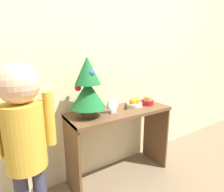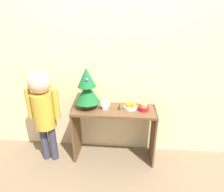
% 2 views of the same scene
% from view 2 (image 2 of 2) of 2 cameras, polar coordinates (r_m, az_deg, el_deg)
% --- Properties ---
extents(ground_plane, '(12.00, 12.00, 0.00)m').
position_cam_2_polar(ground_plane, '(2.31, 0.25, -21.94)').
color(ground_plane, '#7A664C').
extents(back_wall, '(7.00, 0.05, 2.50)m').
position_cam_2_polar(back_wall, '(2.12, 1.31, 12.26)').
color(back_wall, beige).
rests_on(back_wall, ground_plane).
extents(console_table, '(0.98, 0.37, 0.69)m').
position_cam_2_polar(console_table, '(2.15, 0.71, -8.31)').
color(console_table, brown).
rests_on(console_table, ground_plane).
extents(mini_tree, '(0.29, 0.29, 0.49)m').
position_cam_2_polar(mini_tree, '(2.03, -8.16, 2.55)').
color(mini_tree, '#4C3828').
rests_on(mini_tree, console_table).
extents(fruit_bowl, '(0.16, 0.16, 0.09)m').
position_cam_2_polar(fruit_bowl, '(2.07, 6.01, -3.34)').
color(fruit_bowl, silver).
rests_on(fruit_bowl, console_table).
extents(singing_bowl, '(0.12, 0.12, 0.09)m').
position_cam_2_polar(singing_bowl, '(2.06, 10.27, -3.74)').
color(singing_bowl, '#AD1923').
rests_on(singing_bowl, console_table).
extents(desk_clock, '(0.11, 0.04, 0.13)m').
position_cam_2_polar(desk_clock, '(2.02, -2.17, -2.87)').
color(desk_clock, '#B2B2B7').
rests_on(desk_clock, console_table).
extents(figurine, '(0.04, 0.04, 0.08)m').
position_cam_2_polar(figurine, '(2.04, 2.44, -3.45)').
color(figurine, '#382D23').
rests_on(figurine, console_table).
extents(child_figure, '(0.39, 0.25, 1.15)m').
position_cam_2_polar(child_figure, '(2.17, -21.53, -3.41)').
color(child_figure, '#38384C').
rests_on(child_figure, ground_plane).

